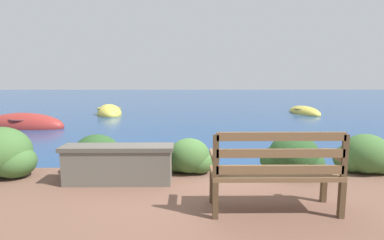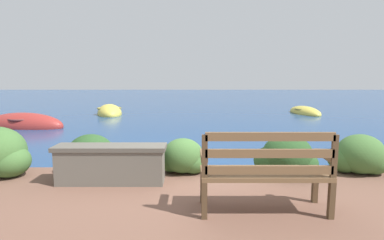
% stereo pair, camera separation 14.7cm
% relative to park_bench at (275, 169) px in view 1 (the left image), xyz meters
% --- Properties ---
extents(ground_plane, '(80.00, 80.00, 0.00)m').
position_rel_park_bench_xyz_m(ground_plane, '(-0.90, 1.67, -0.70)').
color(ground_plane, navy).
extents(park_bench, '(1.40, 0.48, 0.93)m').
position_rel_park_bench_xyz_m(park_bench, '(0.00, 0.00, 0.00)').
color(park_bench, brown).
rests_on(park_bench, patio_terrace).
extents(stone_wall, '(1.55, 0.39, 0.54)m').
position_rel_park_bench_xyz_m(stone_wall, '(-1.93, 0.94, -0.21)').
color(stone_wall, '#666056').
rests_on(stone_wall, patio_terrace).
extents(hedge_clump_far_left, '(1.11, 0.80, 0.75)m').
position_rel_park_bench_xyz_m(hedge_clump_far_left, '(-3.77, 1.25, -0.16)').
color(hedge_clump_far_left, '#426B33').
rests_on(hedge_clump_far_left, patio_terrace).
extents(hedge_clump_left, '(0.90, 0.65, 0.62)m').
position_rel_park_bench_xyz_m(hedge_clump_left, '(-2.37, 1.37, -0.22)').
color(hedge_clump_left, '#284C23').
rests_on(hedge_clump_left, patio_terrace).
extents(hedge_clump_centre, '(0.80, 0.58, 0.54)m').
position_rel_park_bench_xyz_m(hedge_clump_centre, '(-0.95, 1.41, -0.25)').
color(hedge_clump_centre, '#426B33').
rests_on(hedge_clump_centre, patio_terrace).
extents(hedge_clump_right, '(0.94, 0.68, 0.64)m').
position_rel_park_bench_xyz_m(hedge_clump_right, '(0.62, 1.24, -0.21)').
color(hedge_clump_right, '#284C23').
rests_on(hedge_clump_right, patio_terrace).
extents(hedge_clump_far_right, '(0.90, 0.65, 0.61)m').
position_rel_park_bench_xyz_m(hedge_clump_far_right, '(1.80, 1.37, -0.22)').
color(hedge_clump_far_right, '#426B33').
rests_on(hedge_clump_far_right, patio_terrace).
extents(rowboat_nearest, '(3.01, 1.38, 0.90)m').
position_rel_park_bench_xyz_m(rowboat_nearest, '(-6.62, 7.09, -0.63)').
color(rowboat_nearest, '#9E2D28').
rests_on(rowboat_nearest, ground_plane).
extents(rowboat_mid, '(1.78, 2.50, 0.85)m').
position_rel_park_bench_xyz_m(rowboat_mid, '(-4.67, 10.82, -0.63)').
color(rowboat_mid, '#DBC64C').
rests_on(rowboat_mid, ground_plane).
extents(rowboat_far, '(1.26, 2.52, 0.63)m').
position_rel_park_bench_xyz_m(rowboat_far, '(4.65, 11.19, -0.65)').
color(rowboat_far, '#DBC64C').
rests_on(rowboat_far, ground_plane).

